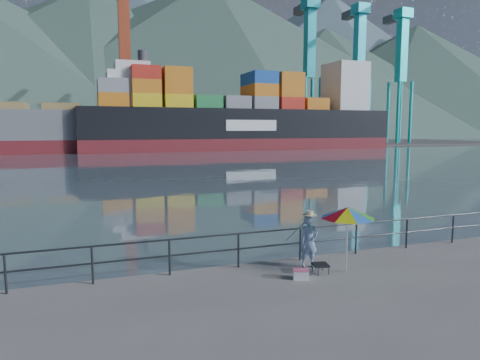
% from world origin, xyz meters
% --- Properties ---
extents(harbor_water, '(500.00, 280.00, 0.00)m').
position_xyz_m(harbor_water, '(0.00, 130.00, 0.00)').
color(harbor_water, '#4E616B').
rests_on(harbor_water, ground).
extents(far_dock, '(200.00, 40.00, 0.40)m').
position_xyz_m(far_dock, '(10.00, 93.00, 0.00)').
color(far_dock, '#514F4C').
rests_on(far_dock, ground).
extents(guardrail, '(22.00, 0.06, 1.03)m').
position_xyz_m(guardrail, '(0.00, 1.70, 0.52)').
color(guardrail, '#2D3033').
rests_on(guardrail, ground).
extents(mountains, '(600.00, 332.80, 80.00)m').
position_xyz_m(mountains, '(38.82, 207.75, 35.55)').
color(mountains, '#385147').
rests_on(mountains, ground).
extents(port_cranes, '(116.00, 28.00, 38.40)m').
position_xyz_m(port_cranes, '(31.00, 84.00, 16.00)').
color(port_cranes, '#AE351D').
rests_on(port_cranes, ground).
extents(container_stacks, '(58.00, 8.40, 7.80)m').
position_xyz_m(container_stacks, '(34.70, 93.88, 3.25)').
color(container_stacks, orange).
rests_on(container_stacks, ground).
extents(fisherman, '(0.56, 0.37, 1.53)m').
position_xyz_m(fisherman, '(2.91, 1.01, 0.77)').
color(fisherman, '#2A5090').
rests_on(fisherman, ground).
extents(beach_umbrella, '(1.86, 1.86, 1.85)m').
position_xyz_m(beach_umbrella, '(3.71, 0.29, 1.70)').
color(beach_umbrella, white).
rests_on(beach_umbrella, ground).
extents(folding_stool, '(0.49, 0.49, 0.27)m').
position_xyz_m(folding_stool, '(2.98, 0.44, 0.14)').
color(folding_stool, black).
rests_on(folding_stool, ground).
extents(cooler_bag, '(0.48, 0.41, 0.23)m').
position_xyz_m(cooler_bag, '(2.26, 0.23, 0.12)').
color(cooler_bag, white).
rests_on(cooler_bag, ground).
extents(fishing_rod, '(0.03, 1.72, 1.21)m').
position_xyz_m(fishing_rod, '(3.06, 2.01, 0.00)').
color(fishing_rod, black).
rests_on(fishing_rod, ground).
extents(bulk_carrier, '(56.03, 9.70, 14.50)m').
position_xyz_m(bulk_carrier, '(-10.84, 71.62, 4.06)').
color(bulk_carrier, maroon).
rests_on(bulk_carrier, ground).
extents(container_ship, '(61.14, 10.19, 18.10)m').
position_xyz_m(container_ship, '(27.58, 70.34, 5.82)').
color(container_ship, maroon).
rests_on(container_ship, ground).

